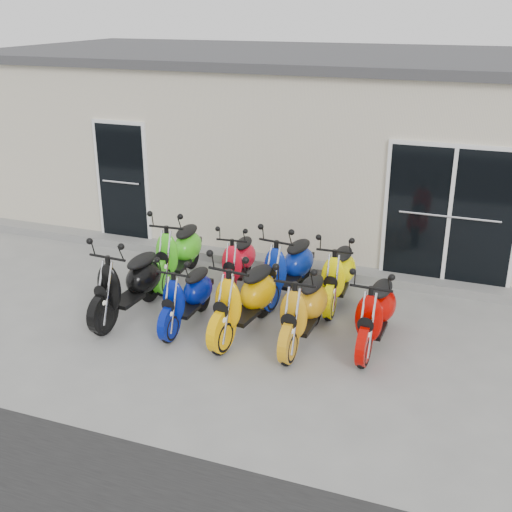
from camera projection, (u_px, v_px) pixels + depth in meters
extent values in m
plane|color=gray|center=(241.00, 318.00, 9.26)|extent=(80.00, 80.00, 0.00)
cube|color=beige|center=(334.00, 141.00, 13.21)|extent=(14.00, 6.00, 3.20)
cube|color=#3F3F42|center=(338.00, 56.00, 12.59)|extent=(14.20, 6.20, 0.16)
cube|color=gray|center=(285.00, 264.00, 11.00)|extent=(14.00, 0.40, 0.15)
cube|color=black|center=(122.00, 178.00, 11.73)|extent=(1.07, 0.08, 2.22)
cube|color=black|center=(450.00, 212.00, 9.85)|extent=(2.02, 0.08, 2.22)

